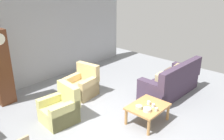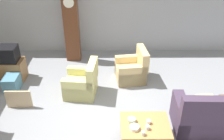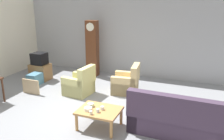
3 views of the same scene
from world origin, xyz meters
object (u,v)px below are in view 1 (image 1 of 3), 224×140
Objects in this scene: couch_floral at (171,84)px; coffee_table_wood at (148,108)px; armchair_olive_far at (83,85)px; bowl_white_stacked at (147,110)px; cup_cream_tall at (156,109)px; armchair_olive_near at (60,110)px; grandfather_clock at (2,68)px; bowl_shallow_green at (139,107)px; cup_white_porcelain at (149,103)px; cup_blue_rimmed at (153,106)px.

couch_floral reaches higher than coffee_table_wood.
bowl_white_stacked is (-0.15, -2.40, 0.18)m from armchair_olive_far.
coffee_table_wood is at bearing 74.87° from cup_cream_tall.
couch_floral is at bearing 18.57° from cup_cream_tall.
armchair_olive_near is (-3.11, 1.29, -0.05)m from couch_floral.
grandfather_clock is (-1.77, 1.22, 0.75)m from armchair_olive_far.
cup_cream_tall reaches higher than bowl_white_stacked.
bowl_shallow_green is (1.58, -3.41, -0.56)m from grandfather_clock.
coffee_table_wood is at bearing -16.69° from bowl_shallow_green.
armchair_olive_far is at bearing 86.49° from bowl_white_stacked.
grandfather_clock is at bearing 103.58° from armchair_olive_near.
cup_cream_tall is (-0.14, -0.30, -0.00)m from cup_white_porcelain.
couch_floral is 12.96× the size of bowl_shallow_green.
couch_floral reaches higher than bowl_white_stacked.
armchair_olive_far reaches higher than cup_white_porcelain.
bowl_white_stacked is at bearing -56.22° from armchair_olive_near.
cup_cream_tall is (-0.10, -0.14, -0.00)m from cup_blue_rimmed.
grandfather_clock is at bearing 117.24° from cup_blue_rimmed.
couch_floral is 25.65× the size of cup_cream_tall.
couch_floral is 1.69m from cup_white_porcelain.
couch_floral is 11.39× the size of bowl_white_stacked.
cup_cream_tall is at bearing -161.43° from couch_floral.
bowl_white_stacked is at bearing -150.53° from coffee_table_wood.
armchair_olive_near is 2.31m from cup_cream_tall.
couch_floral is at bearing 7.12° from bowl_shallow_green.
bowl_white_stacked is at bearing -166.92° from couch_floral.
armchair_olive_far reaches higher than cup_cream_tall.
armchair_olive_far is 0.96× the size of coffee_table_wood.
cup_white_porcelain and cup_cream_tall have the same top height.
armchair_olive_near reaches higher than cup_cream_tall.
bowl_white_stacked reaches higher than coffee_table_wood.
armchair_olive_far is (-1.80, 1.95, -0.05)m from couch_floral.
armchair_olive_far is 0.44× the size of grandfather_clock.
bowl_white_stacked is at bearing -65.90° from grandfather_clock.
cup_white_porcelain is at bearing 74.90° from cup_blue_rimmed.
coffee_table_wood is 0.28m from bowl_white_stacked.
coffee_table_wood is 5.14× the size of bowl_white_stacked.
bowl_shallow_green is at bearing 117.47° from cup_cream_tall.
cup_white_porcelain is (0.14, -2.25, 0.19)m from armchair_olive_far.
grandfather_clock reaches higher than cup_blue_rimmed.
armchair_olive_near is 11.11× the size of cup_cream_tall.
grandfather_clock is at bearing 115.12° from cup_cream_tall.
coffee_table_wood is at bearing 29.47° from bowl_white_stacked.
armchair_olive_far is at bearing -34.53° from grandfather_clock.
grandfather_clock is 4.00m from cup_white_porcelain.
grandfather_clock reaches higher than bowl_white_stacked.
grandfather_clock is 25.25× the size of cup_cream_tall.
cup_cream_tall is 0.21m from bowl_white_stacked.
bowl_shallow_green is at bearing 143.25° from cup_blue_rimmed.
cup_cream_tall is 0.51× the size of bowl_shallow_green.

